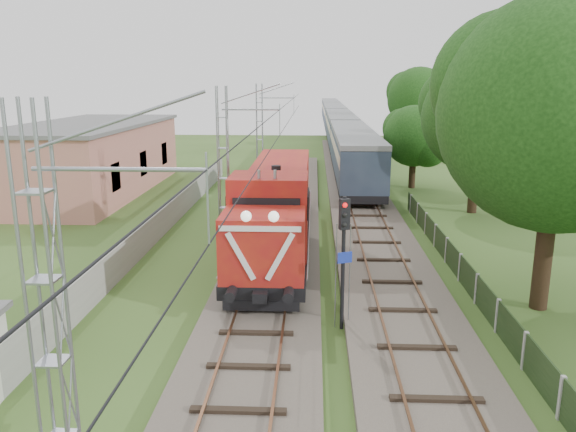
{
  "coord_description": "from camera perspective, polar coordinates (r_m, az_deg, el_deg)",
  "views": [
    {
      "loc": [
        1.81,
        -17.26,
        8.27
      ],
      "look_at": [
        0.63,
        7.76,
        2.2
      ],
      "focal_mm": 35.0,
      "sensor_mm": 36.0,
      "label": 1
    }
  ],
  "objects": [
    {
      "name": "ground",
      "position": [
        19.22,
        -3.03,
        -11.87
      ],
      "size": [
        140.0,
        140.0,
        0.0
      ],
      "primitive_type": "plane",
      "color": "#344C1C",
      "rests_on": "ground"
    },
    {
      "name": "track_main",
      "position": [
        25.63,
        -1.49,
        -4.77
      ],
      "size": [
        4.2,
        70.0,
        0.45
      ],
      "color": "#6B6054",
      "rests_on": "ground"
    },
    {
      "name": "track_side",
      "position": [
        38.26,
        7.42,
        1.3
      ],
      "size": [
        4.2,
        80.0,
        0.45
      ],
      "color": "#6B6054",
      "rests_on": "ground"
    },
    {
      "name": "catenary",
      "position": [
        29.94,
        -6.5,
        5.43
      ],
      "size": [
        3.31,
        70.0,
        8.0
      ],
      "color": "gray",
      "rests_on": "ground"
    },
    {
      "name": "boundary_wall",
      "position": [
        31.33,
        -12.77,
        -0.61
      ],
      "size": [
        0.25,
        40.0,
        1.5
      ],
      "primitive_type": "cube",
      "color": "#9E9E99",
      "rests_on": "ground"
    },
    {
      "name": "station_building",
      "position": [
        44.9,
        -19.4,
        5.64
      ],
      "size": [
        8.4,
        20.4,
        5.22
      ],
      "color": "#B56C61",
      "rests_on": "ground"
    },
    {
      "name": "fence",
      "position": [
        22.53,
        18.62,
        -7.02
      ],
      "size": [
        0.12,
        32.0,
        1.2
      ],
      "color": "black",
      "rests_on": "ground"
    },
    {
      "name": "locomotive",
      "position": [
        27.59,
        -1.13,
        1.14
      ],
      "size": [
        3.1,
        17.73,
        4.5
      ],
      "color": "black",
      "rests_on": "ground"
    },
    {
      "name": "coach_rake",
      "position": [
        82.51,
        4.97,
        9.64
      ],
      "size": [
        3.19,
        95.05,
        3.68
      ],
      "color": "black",
      "rests_on": "ground"
    },
    {
      "name": "signal_post",
      "position": [
        18.48,
        5.69,
        -2.46
      ],
      "size": [
        0.49,
        0.4,
        4.61
      ],
      "color": "black",
      "rests_on": "ground"
    },
    {
      "name": "tree_a",
      "position": [
        21.74,
        26.12,
        9.1
      ],
      "size": [
        8.74,
        8.32,
        11.33
      ],
      "color": "#362516",
      "rests_on": "ground"
    },
    {
      "name": "tree_b",
      "position": [
        37.15,
        18.97,
        9.4
      ],
      "size": [
        7.42,
        7.07,
        9.62
      ],
      "color": "#362516",
      "rests_on": "ground"
    },
    {
      "name": "tree_c",
      "position": [
        44.95,
        12.77,
        7.86
      ],
      "size": [
        4.97,
        4.74,
        6.45
      ],
      "color": "#362516",
      "rests_on": "ground"
    },
    {
      "name": "tree_d",
      "position": [
        67.57,
        13.22,
        11.45
      ],
      "size": [
        7.57,
        7.21,
        9.82
      ],
      "color": "#362516",
      "rests_on": "ground"
    }
  ]
}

